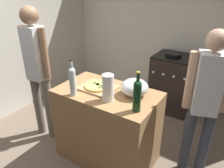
{
  "coord_description": "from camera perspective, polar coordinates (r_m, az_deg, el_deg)",
  "views": [
    {
      "loc": [
        1.22,
        -0.95,
        1.98
      ],
      "look_at": [
        0.06,
        0.84,
        0.96
      ],
      "focal_mm": 34.63,
      "sensor_mm": 36.0,
      "label": 1
    }
  ],
  "objects": [
    {
      "name": "kitchen_wall_rear",
      "position": [
        3.88,
        14.61,
        14.83
      ],
      "size": [
        4.21,
        0.1,
        2.6
      ],
      "primitive_type": "cube",
      "color": "silver",
      "rests_on": "ground_plane"
    },
    {
      "name": "kitchen_wall_left",
      "position": [
        3.88,
        -21.09,
        13.95
      ],
      "size": [
        0.1,
        3.23,
        2.6
      ],
      "primitive_type": "cube",
      "color": "silver",
      "rests_on": "ground_plane"
    },
    {
      "name": "counter",
      "position": [
        2.55,
        -1.24,
        -11.07
      ],
      "size": [
        1.1,
        0.65,
        0.91
      ],
      "primitive_type": "cube",
      "color": "#9E7247",
      "rests_on": "ground_plane"
    },
    {
      "name": "cutting_board",
      "position": [
        2.38,
        -3.74,
        -0.91
      ],
      "size": [
        0.4,
        0.32,
        0.02
      ],
      "primitive_type": "cube",
      "color": "tan",
      "rests_on": "counter"
    },
    {
      "name": "ground_plane",
      "position": [
        3.25,
        3.72,
        -12.15
      ],
      "size": [
        4.21,
        3.23,
        0.02
      ],
      "primitive_type": "cube",
      "color": "#6B5B4C"
    },
    {
      "name": "stove",
      "position": [
        3.67,
        15.79,
        0.32
      ],
      "size": [
        0.64,
        0.58,
        0.96
      ],
      "color": "black",
      "rests_on": "ground_plane"
    },
    {
      "name": "person_in_stripes",
      "position": [
        2.83,
        -19.08,
        4.16
      ],
      "size": [
        0.39,
        0.22,
        1.74
      ],
      "color": "slate",
      "rests_on": "ground_plane"
    },
    {
      "name": "paper_towel_roll",
      "position": [
        2.09,
        -1.06,
        -1.01
      ],
      "size": [
        0.11,
        0.11,
        0.28
      ],
      "color": "white",
      "rests_on": "counter"
    },
    {
      "name": "pizza",
      "position": [
        2.37,
        -3.75,
        -0.45
      ],
      "size": [
        0.29,
        0.29,
        0.03
      ],
      "color": "tan",
      "rests_on": "cutting_board"
    },
    {
      "name": "wine_bottle_clear",
      "position": [
        1.91,
        6.65,
        -2.73
      ],
      "size": [
        0.07,
        0.07,
        0.38
      ],
      "color": "#143819",
      "rests_on": "counter"
    },
    {
      "name": "mixing_bowl",
      "position": [
        2.22,
        5.95,
        -0.87
      ],
      "size": [
        0.29,
        0.29,
        0.17
      ],
      "color": "#B2B2B7",
      "rests_on": "counter"
    },
    {
      "name": "person_in_red",
      "position": [
        2.28,
        23.28,
        -3.82
      ],
      "size": [
        0.39,
        0.27,
        1.62
      ],
      "color": "#383D4C",
      "rests_on": "ground_plane"
    },
    {
      "name": "wine_bottle_amber",
      "position": [
        2.21,
        -10.36,
        0.97
      ],
      "size": [
        0.07,
        0.07,
        0.38
      ],
      "color": "silver",
      "rests_on": "counter"
    }
  ]
}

